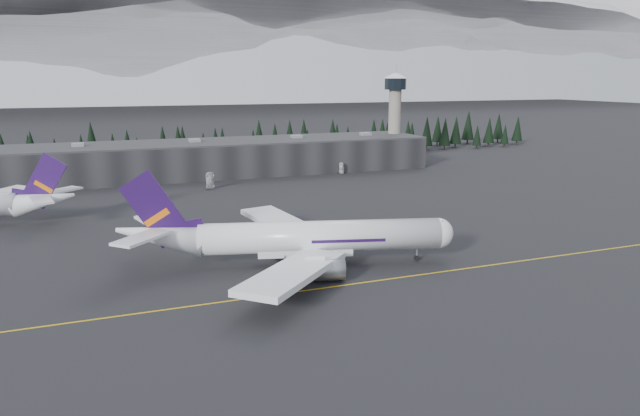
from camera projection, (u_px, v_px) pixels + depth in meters
name	position (u px, v px, depth m)	size (l,w,h in m)	color
ground	(359.00, 279.00, 103.64)	(1400.00, 1400.00, 0.00)	black
taxiline	(364.00, 283.00, 101.81)	(400.00, 0.40, 0.02)	gold
terminal	(222.00, 157.00, 216.14)	(160.00, 30.00, 12.60)	black
control_tower	(395.00, 108.00, 241.05)	(10.00, 10.00, 37.70)	gray
treeline	(205.00, 144.00, 249.59)	(360.00, 20.00, 15.00)	black
mountain_ridge	(125.00, 99.00, 1014.90)	(4400.00, 900.00, 420.00)	white
jet_main	(291.00, 238.00, 110.42)	(64.34, 58.53, 19.30)	white
gse_vehicle_a	(210.00, 187.00, 187.58)	(2.62, 5.68, 1.58)	silver
gse_vehicle_b	(342.00, 172.00, 217.39)	(1.78, 4.43, 1.51)	silver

